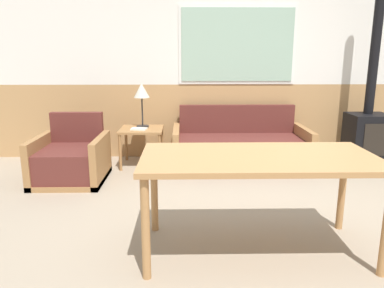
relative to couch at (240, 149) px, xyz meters
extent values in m
plane|color=gray|center=(-0.04, -2.08, -0.24)|extent=(16.00, 16.00, 0.00)
cube|color=tan|center=(-0.04, 0.55, 0.30)|extent=(7.20, 0.06, 1.09)
cube|color=white|center=(-0.04, 0.55, 1.65)|extent=(7.20, 0.06, 1.61)
cube|color=white|center=(0.00, 0.51, 1.40)|extent=(1.68, 0.01, 1.10)
cube|color=#99BCA8|center=(0.00, 0.51, 1.40)|extent=(1.60, 0.02, 1.02)
cube|color=#9E7042|center=(0.00, -0.02, -0.21)|extent=(1.82, 0.89, 0.06)
cube|color=#5B2823|center=(0.00, -0.04, -0.01)|extent=(1.66, 0.81, 0.34)
cube|color=#5B2823|center=(0.00, 0.37, 0.36)|extent=(1.66, 0.10, 0.40)
cube|color=#9E7042|center=(-0.87, -0.02, 0.03)|extent=(0.08, 0.89, 0.54)
cube|color=#9E7042|center=(0.87, -0.02, 0.03)|extent=(0.08, 0.89, 0.54)
cube|color=#9E7042|center=(-2.15, -0.60, -0.21)|extent=(0.82, 0.85, 0.06)
cube|color=#5B2823|center=(-2.15, -0.62, -0.01)|extent=(0.66, 0.77, 0.35)
cube|color=#5B2823|center=(-2.15, -0.23, 0.36)|extent=(0.66, 0.10, 0.38)
cube|color=#9E7042|center=(-2.52, -0.60, 0.03)|extent=(0.08, 0.85, 0.55)
cube|color=#9E7042|center=(-1.78, -0.60, 0.03)|extent=(0.08, 0.85, 0.55)
cube|color=#9E7042|center=(-1.35, 0.07, 0.27)|extent=(0.58, 0.58, 0.03)
cylinder|color=#9E7042|center=(-1.61, -0.20, 0.00)|extent=(0.04, 0.04, 0.49)
cylinder|color=#9E7042|center=(-1.09, -0.20, 0.00)|extent=(0.04, 0.04, 0.49)
cylinder|color=#9E7042|center=(-1.61, 0.33, 0.00)|extent=(0.04, 0.04, 0.49)
cylinder|color=#9E7042|center=(-1.09, 0.33, 0.00)|extent=(0.04, 0.04, 0.49)
cylinder|color=#262628|center=(-1.35, 0.17, 0.29)|extent=(0.17, 0.17, 0.02)
cylinder|color=#262628|center=(-1.35, 0.17, 0.50)|extent=(0.02, 0.02, 0.39)
cone|color=beige|center=(-1.35, 0.17, 0.79)|extent=(0.22, 0.22, 0.20)
cube|color=white|center=(-1.38, -0.03, 0.29)|extent=(0.23, 0.17, 0.02)
cube|color=#B27F4C|center=(-0.21, -2.32, 0.51)|extent=(1.75, 0.85, 0.04)
cylinder|color=#B27F4C|center=(-1.02, -2.69, 0.13)|extent=(0.06, 0.06, 0.73)
cylinder|color=#B27F4C|center=(-1.02, -1.95, 0.13)|extent=(0.06, 0.06, 0.73)
cylinder|color=#B27F4C|center=(0.61, -1.95, 0.13)|extent=(0.06, 0.06, 0.73)
cylinder|color=black|center=(1.56, -0.17, -0.19)|extent=(0.04, 0.04, 0.10)
cylinder|color=black|center=(1.56, 0.20, -0.19)|extent=(0.04, 0.04, 0.10)
cylinder|color=black|center=(1.98, 0.20, -0.19)|extent=(0.04, 0.04, 0.10)
cube|color=black|center=(1.77, 0.02, 0.17)|extent=(0.54, 0.47, 0.62)
cube|color=black|center=(1.77, -0.22, 0.17)|extent=(0.32, 0.01, 0.43)
cylinder|color=black|center=(1.77, 0.06, 1.41)|extent=(0.12, 0.12, 1.86)
camera|label=1|loc=(-0.76, -5.00, 1.25)|focal=35.00mm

